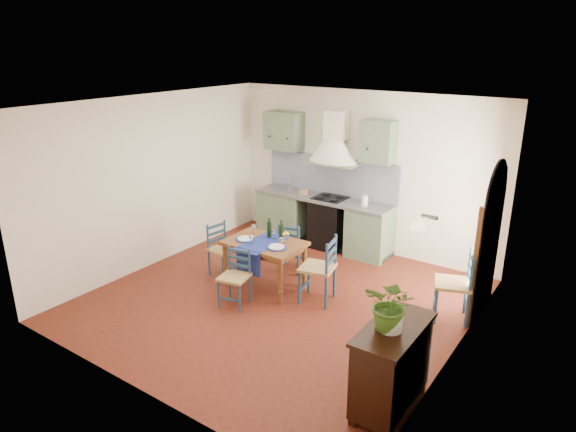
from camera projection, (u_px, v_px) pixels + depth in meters
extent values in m
plane|color=#441A0E|center=(279.00, 300.00, 7.46)|extent=(5.00, 5.00, 0.00)
cube|color=white|center=(362.00, 172.00, 8.95)|extent=(5.00, 0.04, 2.80)
cube|color=gray|center=(284.00, 214.00, 9.80)|extent=(0.90, 0.60, 0.88)
cube|color=gray|center=(370.00, 233.00, 8.83)|extent=(0.70, 0.60, 0.88)
cube|color=black|center=(329.00, 224.00, 9.26)|extent=(0.60, 0.58, 0.88)
cube|color=gray|center=(323.00, 198.00, 9.19)|extent=(2.60, 0.64, 0.04)
cube|color=silver|center=(284.00, 191.00, 9.65)|extent=(0.45, 0.40, 0.03)
cylinder|color=silver|center=(290.00, 181.00, 9.74)|extent=(0.02, 0.02, 0.26)
cube|color=black|center=(330.00, 198.00, 9.10)|extent=(0.55, 0.48, 0.02)
cube|color=black|center=(323.00, 242.00, 9.51)|extent=(2.60, 0.50, 0.08)
cube|color=#091556|center=(331.00, 175.00, 9.29)|extent=(2.65, 0.05, 0.68)
cube|color=gray|center=(284.00, 131.00, 9.45)|extent=(0.70, 0.34, 0.70)
cube|color=gray|center=(378.00, 142.00, 8.42)|extent=(0.55, 0.34, 0.70)
cone|color=white|center=(333.00, 152.00, 8.88)|extent=(0.96, 0.96, 0.40)
cube|color=white|center=(337.00, 125.00, 8.81)|extent=(0.36, 0.30, 0.50)
cube|color=white|center=(462.00, 249.00, 5.66)|extent=(0.04, 5.00, 2.80)
cube|color=black|center=(488.00, 255.00, 6.94)|extent=(0.03, 1.00, 1.65)
cylinder|color=black|center=(496.00, 197.00, 6.67)|extent=(0.03, 1.00, 1.00)
cube|color=brown|center=(475.00, 268.00, 6.53)|extent=(0.06, 0.06, 1.65)
cube|color=brown|center=(496.00, 242.00, 7.37)|extent=(0.06, 0.06, 1.65)
cube|color=brown|center=(492.00, 239.00, 7.07)|extent=(0.04, 0.55, 1.96)
cylinder|color=silver|center=(429.00, 217.00, 4.69)|extent=(0.15, 0.04, 0.04)
cone|color=#FFEDC6|center=(418.00, 222.00, 4.77)|extent=(0.16, 0.16, 0.12)
cube|color=white|center=(154.00, 181.00, 8.36)|extent=(0.04, 5.00, 2.80)
cube|color=white|center=(278.00, 104.00, 6.55)|extent=(5.00, 5.00, 0.01)
cube|color=brown|center=(264.00, 244.00, 7.64)|extent=(1.17, 0.79, 0.05)
cube|color=brown|center=(265.00, 248.00, 7.67)|extent=(1.05, 0.67, 0.08)
cylinder|color=brown|center=(225.00, 265.00, 7.78)|extent=(0.07, 0.07, 0.68)
cylinder|color=brown|center=(251.00, 252.00, 8.28)|extent=(0.07, 0.07, 0.68)
cylinder|color=brown|center=(280.00, 282.00, 7.24)|extent=(0.07, 0.07, 0.68)
cylinder|color=brown|center=(304.00, 267.00, 7.74)|extent=(0.07, 0.07, 0.68)
cube|color=navy|center=(262.00, 243.00, 7.60)|extent=(0.45, 0.87, 0.01)
cube|color=navy|center=(248.00, 262.00, 7.39)|extent=(0.43, 0.02, 0.38)
cylinder|color=navy|center=(245.00, 239.00, 7.71)|extent=(0.29, 0.29, 0.01)
cylinder|color=white|center=(245.00, 239.00, 7.71)|extent=(0.23, 0.23, 0.01)
cylinder|color=navy|center=(277.00, 247.00, 7.40)|extent=(0.29, 0.29, 0.01)
cylinder|color=white|center=(277.00, 247.00, 7.40)|extent=(0.23, 0.23, 0.01)
cylinder|color=black|center=(269.00, 228.00, 7.76)|extent=(0.07, 0.07, 0.32)
cylinder|color=black|center=(281.00, 231.00, 7.64)|extent=(0.07, 0.07, 0.32)
cylinder|color=white|center=(286.00, 239.00, 7.58)|extent=(0.05, 0.05, 0.10)
sphere|color=yellow|center=(286.00, 234.00, 7.55)|extent=(0.10, 0.10, 0.10)
cylinder|color=navy|center=(219.00, 294.00, 7.17)|extent=(0.03, 0.03, 0.42)
cylinder|color=navy|center=(229.00, 272.00, 7.40)|extent=(0.03, 0.03, 0.82)
cylinder|color=navy|center=(239.00, 299.00, 7.05)|extent=(0.03, 0.03, 0.42)
cylinder|color=navy|center=(250.00, 276.00, 7.28)|extent=(0.03, 0.03, 0.82)
cube|color=tan|center=(234.00, 277.00, 7.18)|extent=(0.46, 0.46, 0.04)
cube|color=navy|center=(239.00, 265.00, 7.29)|extent=(0.35, 0.10, 0.04)
cube|color=navy|center=(239.00, 258.00, 7.26)|extent=(0.35, 0.10, 0.04)
cube|color=navy|center=(239.00, 251.00, 7.22)|extent=(0.35, 0.10, 0.04)
cube|color=navy|center=(229.00, 300.00, 7.13)|extent=(0.33, 0.10, 0.02)
cylinder|color=navy|center=(306.00, 256.00, 8.44)|extent=(0.03, 0.03, 0.43)
cylinder|color=navy|center=(299.00, 252.00, 8.08)|extent=(0.03, 0.03, 0.85)
cylinder|color=navy|center=(287.00, 253.00, 8.56)|extent=(0.03, 0.03, 0.43)
cylinder|color=navy|center=(279.00, 249.00, 8.19)|extent=(0.03, 0.03, 0.85)
cube|color=tan|center=(292.00, 245.00, 8.28)|extent=(0.48, 0.48, 0.04)
cube|color=navy|center=(289.00, 242.00, 8.09)|extent=(0.35, 0.10, 0.04)
cube|color=navy|center=(289.00, 235.00, 8.05)|extent=(0.35, 0.10, 0.04)
cube|color=navy|center=(289.00, 228.00, 8.01)|extent=(0.35, 0.10, 0.04)
cube|color=navy|center=(296.00, 257.00, 8.52)|extent=(0.34, 0.11, 0.02)
cylinder|color=navy|center=(223.00, 269.00, 7.93)|extent=(0.03, 0.03, 0.44)
cylinder|color=navy|center=(208.00, 251.00, 8.09)|extent=(0.03, 0.03, 0.86)
cylinder|color=navy|center=(240.00, 263.00, 8.17)|extent=(0.03, 0.03, 0.44)
cylinder|color=navy|center=(225.00, 245.00, 8.32)|extent=(0.03, 0.03, 0.86)
cube|color=tan|center=(224.00, 249.00, 8.09)|extent=(0.46, 0.46, 0.04)
cube|color=navy|center=(217.00, 239.00, 8.16)|extent=(0.08, 0.36, 0.04)
cube|color=navy|center=(216.00, 233.00, 8.12)|extent=(0.08, 0.36, 0.04)
cube|color=navy|center=(216.00, 226.00, 8.09)|extent=(0.08, 0.36, 0.04)
cube|color=navy|center=(232.00, 269.00, 8.07)|extent=(0.08, 0.35, 0.02)
cylinder|color=navy|center=(309.00, 277.00, 7.62)|extent=(0.04, 0.04, 0.50)
cylinder|color=navy|center=(335.00, 266.00, 7.40)|extent=(0.04, 0.04, 0.99)
cylinder|color=navy|center=(299.00, 288.00, 7.27)|extent=(0.04, 0.04, 0.50)
cylinder|color=navy|center=(326.00, 277.00, 7.05)|extent=(0.04, 0.04, 0.99)
cube|color=tan|center=(317.00, 268.00, 7.29)|extent=(0.55, 0.55, 0.04)
cube|color=navy|center=(331.00, 261.00, 7.17)|extent=(0.12, 0.41, 0.05)
cube|color=navy|center=(331.00, 252.00, 7.13)|extent=(0.12, 0.41, 0.05)
cube|color=navy|center=(331.00, 244.00, 7.08)|extent=(0.12, 0.41, 0.05)
cube|color=navy|center=(304.00, 286.00, 7.46)|extent=(0.12, 0.39, 0.03)
cylinder|color=navy|center=(436.00, 293.00, 7.13)|extent=(0.04, 0.04, 0.50)
cylinder|color=navy|center=(467.00, 281.00, 6.95)|extent=(0.04, 0.04, 0.99)
cylinder|color=navy|center=(436.00, 307.00, 6.77)|extent=(0.04, 0.04, 0.50)
cylinder|color=navy|center=(469.00, 294.00, 6.59)|extent=(0.04, 0.04, 0.99)
cube|color=tan|center=(453.00, 283.00, 6.81)|extent=(0.59, 0.59, 0.04)
cube|color=navy|center=(470.00, 276.00, 6.72)|extent=(0.17, 0.40, 0.05)
cube|color=navy|center=(471.00, 267.00, 6.67)|extent=(0.17, 0.40, 0.05)
cube|color=navy|center=(472.00, 257.00, 6.63)|extent=(0.17, 0.40, 0.05)
cube|color=navy|center=(435.00, 303.00, 6.96)|extent=(0.16, 0.38, 0.03)
cube|color=black|center=(391.00, 366.00, 5.14)|extent=(0.45, 1.00, 0.82)
cube|color=black|center=(394.00, 329.00, 5.00)|extent=(0.50, 1.05, 0.04)
cube|color=brown|center=(360.00, 373.00, 5.10)|extent=(0.02, 0.38, 0.63)
cube|color=brown|center=(380.00, 351.00, 5.46)|extent=(0.02, 0.38, 0.63)
cube|color=black|center=(353.00, 421.00, 5.04)|extent=(0.08, 0.08, 0.08)
cube|color=black|center=(391.00, 375.00, 5.72)|extent=(0.08, 0.08, 0.08)
cube|color=black|center=(421.00, 387.00, 5.53)|extent=(0.08, 0.08, 0.08)
imported|color=#427223|center=(391.00, 305.00, 4.86)|extent=(0.50, 0.44, 0.54)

